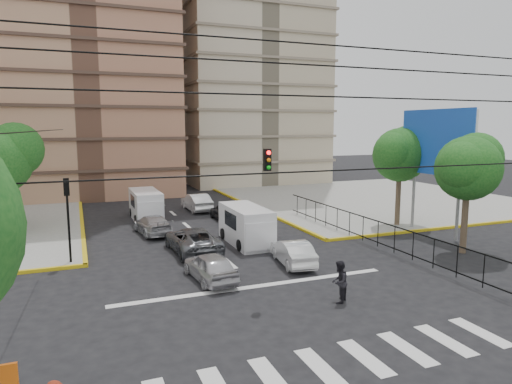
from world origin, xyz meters
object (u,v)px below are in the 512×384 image
car_white_front_right (293,252)px  van_left_lane (146,206)px  pedestrian_crosswalk (339,282)px  traffic_light_nw (68,206)px  van_right_lane (247,227)px  car_silver_front_left (210,266)px

car_white_front_right → van_left_lane: bearing=-61.5°
car_white_front_right → pedestrian_crosswalk: size_ratio=2.27×
traffic_light_nw → van_left_lane: 11.75m
traffic_light_nw → van_right_lane: traffic_light_nw is taller
traffic_light_nw → car_white_front_right: (10.80, -4.19, -2.46)m
van_right_lane → van_left_lane: (-4.65, 9.75, -0.02)m
van_right_lane → van_left_lane: bearing=115.8°
van_left_lane → traffic_light_nw: bearing=-118.3°
traffic_light_nw → pedestrian_crosswalk: size_ratio=2.51×
van_right_lane → car_white_front_right: size_ratio=1.27×
van_right_lane → pedestrian_crosswalk: size_ratio=2.89×
van_right_lane → car_white_front_right: (0.77, -4.69, -0.45)m
car_silver_front_left → car_white_front_right: bearing=-175.3°
van_right_lane → car_white_front_right: 4.77m
van_right_lane → car_silver_front_left: (-3.93, -5.52, -0.43)m
van_left_lane → pedestrian_crosswalk: (4.88, -19.84, -0.21)m
car_white_front_right → traffic_light_nw: bearing=-13.3°
traffic_light_nw → pedestrian_crosswalk: (10.26, -9.59, -2.23)m
traffic_light_nw → van_left_lane: bearing=62.3°
van_right_lane → van_left_lane: van_right_lane is taller
van_left_lane → pedestrian_crosswalk: 20.43m
car_white_front_right → car_silver_front_left: bearing=18.0°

